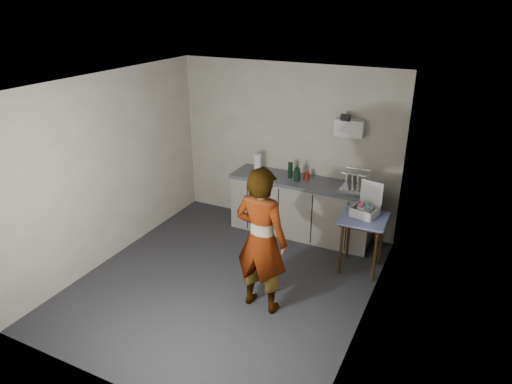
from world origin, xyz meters
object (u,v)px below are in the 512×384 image
at_px(kitchen_counter, 301,209).
at_px(dish_rack, 355,185).
at_px(side_table, 363,224).
at_px(bakery_box, 366,208).
at_px(soap_bottle, 297,172).
at_px(soda_can, 307,176).
at_px(paper_towel, 258,164).
at_px(dark_bottle, 290,170).
at_px(standing_man, 261,240).

xyz_separation_m(kitchen_counter, dish_rack, (0.79, 0.02, 0.55)).
bearing_deg(side_table, bakery_box, 92.28).
distance_m(soap_bottle, soda_can, 0.18).
bearing_deg(bakery_box, soap_bottle, 170.68).
bearing_deg(kitchen_counter, bakery_box, -25.50).
xyz_separation_m(side_table, soap_bottle, (-1.17, 0.54, 0.36)).
relative_size(kitchen_counter, paper_towel, 7.29).
relative_size(soda_can, dark_bottle, 0.52).
distance_m(soap_bottle, paper_towel, 0.70).
height_order(soda_can, bakery_box, bakery_box).
bearing_deg(soda_can, dish_rack, -2.77).
height_order(kitchen_counter, dark_bottle, dark_bottle).
distance_m(soap_bottle, bakery_box, 1.26).
height_order(paper_towel, bakery_box, bakery_box).
xyz_separation_m(kitchen_counter, side_table, (1.10, -0.60, 0.26)).
bearing_deg(standing_man, kitchen_counter, -79.17).
height_order(standing_man, dish_rack, standing_man).
bearing_deg(kitchen_counter, side_table, -28.71).
height_order(side_table, dish_rack, dish_rack).
relative_size(kitchen_counter, bakery_box, 5.11).
relative_size(paper_towel, dish_rack, 0.79).
relative_size(standing_man, dark_bottle, 7.35).
bearing_deg(soap_bottle, soda_can, 45.37).
height_order(standing_man, paper_towel, standing_man).
xyz_separation_m(soda_can, bakery_box, (1.04, -0.57, -0.09)).
xyz_separation_m(side_table, soda_can, (-1.05, 0.66, 0.29)).
bearing_deg(soap_bottle, dish_rack, 5.56).
distance_m(standing_man, dish_rack, 2.04).
bearing_deg(side_table, dish_rack, 113.44).
height_order(soap_bottle, dark_bottle, soap_bottle).
bearing_deg(standing_man, bakery_box, -117.14).
bearing_deg(paper_towel, kitchen_counter, -0.39).
bearing_deg(bakery_box, side_table, -72.84).
bearing_deg(paper_towel, standing_man, -62.95).
height_order(standing_man, bakery_box, standing_man).
bearing_deg(bakery_box, dark_bottle, 169.66).
bearing_deg(soap_bottle, paper_towel, 174.02).
distance_m(soda_can, dish_rack, 0.75).
height_order(side_table, dark_bottle, dark_bottle).
bearing_deg(standing_man, dish_rack, -101.95).
height_order(soap_bottle, soda_can, soap_bottle).
distance_m(standing_man, dark_bottle, 2.01).
distance_m(soda_can, dark_bottle, 0.27).
bearing_deg(kitchen_counter, standing_man, -83.22).
distance_m(standing_man, soda_can, 2.01).
xyz_separation_m(paper_towel, bakery_box, (1.86, -0.53, -0.17)).
bearing_deg(kitchen_counter, dish_rack, 1.21).
height_order(dark_bottle, dish_rack, dish_rack).
height_order(soap_bottle, paper_towel, paper_towel).
xyz_separation_m(kitchen_counter, dark_bottle, (-0.21, 0.01, 0.61)).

